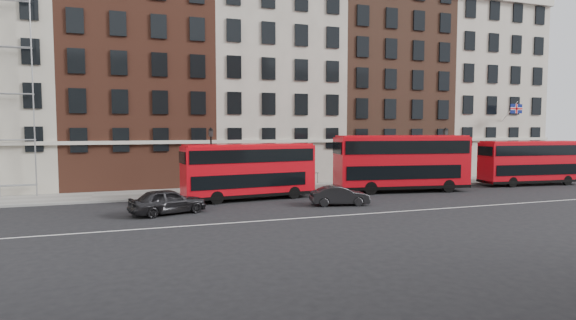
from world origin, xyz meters
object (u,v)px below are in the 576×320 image
object	(u,v)px
bus_d	(530,161)
bus_c	(401,162)
traffic_light	(519,158)
bus_b	(249,170)
car_front	(340,196)
car_rear	(168,201)

from	to	relation	value
bus_d	bus_c	bearing A→B (deg)	-174.65
bus_d	traffic_light	world-z (taller)	bus_d
bus_c	bus_d	size ratio (longest dim) A/B	1.15
traffic_light	bus_b	bearing A→B (deg)	-175.30
bus_b	traffic_light	world-z (taller)	bus_b
bus_b	traffic_light	xyz separation A→B (m)	(28.43, 2.33, 0.19)
bus_c	car_front	bearing A→B (deg)	-142.37
car_rear	traffic_light	size ratio (longest dim) A/B	1.44
car_front	traffic_light	world-z (taller)	traffic_light
car_rear	bus_b	bearing A→B (deg)	-75.04
bus_b	car_front	world-z (taller)	bus_b
car_rear	traffic_light	xyz separation A→B (m)	(34.63, 6.28, 1.64)
bus_b	car_front	bearing A→B (deg)	-45.70
bus_b	traffic_light	bearing A→B (deg)	-1.40
bus_c	car_rear	size ratio (longest dim) A/B	2.47
bus_c	traffic_light	distance (m)	15.33
car_front	traffic_light	size ratio (longest dim) A/B	1.25
bus_d	traffic_light	xyz separation A→B (m)	(0.99, 2.33, 0.20)
bus_b	bus_c	bearing A→B (deg)	-6.06
bus_c	bus_d	xyz separation A→B (m)	(14.17, -0.00, -0.32)
car_front	bus_d	bearing A→B (deg)	-67.22
bus_c	car_rear	distance (m)	19.95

